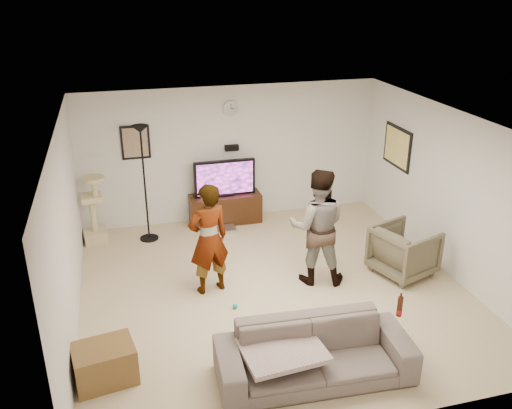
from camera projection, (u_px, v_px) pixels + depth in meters
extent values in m
cube|color=tan|center=(273.00, 290.00, 7.98)|extent=(5.50, 5.50, 0.02)
cube|color=white|center=(276.00, 122.00, 7.00)|extent=(5.50, 5.50, 0.02)
cube|color=white|center=(231.00, 154.00, 9.94)|extent=(5.50, 0.04, 2.50)
cube|color=white|center=(359.00, 325.00, 5.05)|extent=(5.50, 0.04, 2.50)
cube|color=white|center=(66.00, 234.00, 6.84)|extent=(0.04, 5.50, 2.50)
cube|color=white|center=(449.00, 193.00, 8.15)|extent=(0.04, 5.50, 2.50)
cylinder|color=silver|center=(231.00, 108.00, 9.59)|extent=(0.26, 0.04, 0.26)
cube|color=black|center=(232.00, 148.00, 9.84)|extent=(0.25, 0.10, 0.10)
cube|color=#8C755C|center=(135.00, 142.00, 9.38)|extent=(0.42, 0.03, 0.52)
cube|color=#E9CD6C|center=(397.00, 147.00, 9.47)|extent=(0.03, 0.78, 0.62)
cube|color=black|center=(225.00, 209.00, 10.06)|extent=(1.31, 0.45, 0.55)
cube|color=silver|center=(225.00, 230.00, 9.78)|extent=(0.40, 0.30, 0.07)
cube|color=black|center=(225.00, 178.00, 9.82)|extent=(1.12, 0.08, 0.67)
cube|color=#EF3EC9|center=(225.00, 179.00, 9.78)|extent=(1.03, 0.01, 0.59)
cylinder|color=black|center=(145.00, 185.00, 9.12)|extent=(0.32, 0.32, 2.04)
cube|color=#C9BB8A|center=(92.00, 209.00, 9.20)|extent=(0.42, 0.42, 1.20)
imported|color=#ACACAC|center=(209.00, 239.00, 7.64)|extent=(0.69, 0.54, 1.66)
imported|color=#3D5597|center=(317.00, 227.00, 7.89)|extent=(1.02, 0.90, 1.77)
imported|color=#62544E|center=(314.00, 353.00, 6.11)|extent=(2.26, 0.99, 0.65)
cube|color=#C4A59D|center=(283.00, 351.00, 5.98)|extent=(0.96, 0.78, 0.06)
cylinder|color=#3C1A0C|center=(400.00, 306.00, 6.18)|extent=(0.06, 0.06, 0.25)
imported|color=brown|center=(404.00, 251.00, 8.27)|extent=(1.06, 1.05, 0.77)
cube|color=brown|center=(105.00, 364.00, 6.10)|extent=(0.75, 0.61, 0.45)
sphere|color=#11937D|center=(235.00, 306.00, 7.50)|extent=(0.07, 0.07, 0.07)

